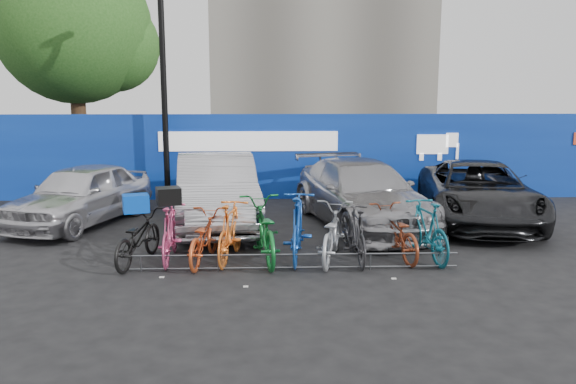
{
  "coord_description": "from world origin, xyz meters",
  "views": [
    {
      "loc": [
        -0.42,
        -9.79,
        3.0
      ],
      "look_at": [
        -0.02,
        2.0,
        0.9
      ],
      "focal_mm": 35.0,
      "sensor_mm": 36.0,
      "label": 1
    }
  ],
  "objects_px": {
    "bike_2": "(203,237)",
    "bike_9": "(427,230)",
    "car_3": "(478,193)",
    "bike_7": "(357,234)",
    "bike_rack": "(294,261)",
    "bike_0": "(138,238)",
    "lamppost": "(164,82)",
    "bike_1": "(170,233)",
    "bike_8": "(395,233)",
    "bike_6": "(331,233)",
    "tree": "(81,30)",
    "car_0": "(81,194)",
    "bike_4": "(264,230)",
    "car_2": "(362,194)",
    "car_1": "(217,191)",
    "bike_5": "(298,227)",
    "bike_3": "(230,231)"
  },
  "relations": [
    {
      "from": "bike_2",
      "to": "bike_9",
      "type": "xyz_separation_m",
      "value": [
        4.01,
        0.05,
        0.09
      ]
    },
    {
      "from": "car_3",
      "to": "bike_7",
      "type": "xyz_separation_m",
      "value": [
        -3.28,
        -3.01,
        -0.2
      ]
    },
    {
      "from": "bike_rack",
      "to": "bike_0",
      "type": "distance_m",
      "value": 2.82
    },
    {
      "from": "lamppost",
      "to": "bike_1",
      "type": "xyz_separation_m",
      "value": [
        1.0,
        -5.38,
        -2.75
      ]
    },
    {
      "from": "bike_rack",
      "to": "bike_8",
      "type": "relative_size",
      "value": 3.1
    },
    {
      "from": "bike_6",
      "to": "bike_8",
      "type": "xyz_separation_m",
      "value": [
        1.19,
        0.13,
        -0.03
      ]
    },
    {
      "from": "tree",
      "to": "car_0",
      "type": "xyz_separation_m",
      "value": [
        2.03,
        -7.07,
        -4.37
      ]
    },
    {
      "from": "bike_4",
      "to": "bike_8",
      "type": "xyz_separation_m",
      "value": [
        2.4,
        0.07,
        -0.08
      ]
    },
    {
      "from": "car_2",
      "to": "bike_8",
      "type": "bearing_deg",
      "value": -98.61
    },
    {
      "from": "bike_0",
      "to": "bike_9",
      "type": "xyz_separation_m",
      "value": [
        5.17,
        0.06,
        0.08
      ]
    },
    {
      "from": "tree",
      "to": "car_1",
      "type": "bearing_deg",
      "value": -54.79
    },
    {
      "from": "bike_4",
      "to": "car_2",
      "type": "bearing_deg",
      "value": -138.81
    },
    {
      "from": "bike_5",
      "to": "bike_8",
      "type": "xyz_separation_m",
      "value": [
        1.79,
        0.03,
        -0.13
      ]
    },
    {
      "from": "car_1",
      "to": "lamppost",
      "type": "bearing_deg",
      "value": 113.57
    },
    {
      "from": "car_2",
      "to": "bike_7",
      "type": "height_order",
      "value": "car_2"
    },
    {
      "from": "lamppost",
      "to": "bike_2",
      "type": "distance_m",
      "value": 6.37
    },
    {
      "from": "car_1",
      "to": "bike_4",
      "type": "relative_size",
      "value": 2.31
    },
    {
      "from": "bike_4",
      "to": "bike_5",
      "type": "distance_m",
      "value": 0.62
    },
    {
      "from": "bike_0",
      "to": "bike_3",
      "type": "height_order",
      "value": "bike_3"
    },
    {
      "from": "car_1",
      "to": "car_2",
      "type": "xyz_separation_m",
      "value": [
        3.29,
        -0.11,
        -0.07
      ]
    },
    {
      "from": "bike_2",
      "to": "bike_9",
      "type": "height_order",
      "value": "bike_9"
    },
    {
      "from": "lamppost",
      "to": "bike_7",
      "type": "height_order",
      "value": "lamppost"
    },
    {
      "from": "car_0",
      "to": "bike_2",
      "type": "bearing_deg",
      "value": -26.53
    },
    {
      "from": "bike_6",
      "to": "bike_8",
      "type": "height_order",
      "value": "bike_6"
    },
    {
      "from": "bike_4",
      "to": "bike_6",
      "type": "bearing_deg",
      "value": 168.19
    },
    {
      "from": "bike_5",
      "to": "bike_8",
      "type": "bearing_deg",
      "value": -172.69
    },
    {
      "from": "lamppost",
      "to": "bike_9",
      "type": "height_order",
      "value": "lamppost"
    },
    {
      "from": "bike_rack",
      "to": "car_3",
      "type": "height_order",
      "value": "car_3"
    },
    {
      "from": "bike_9",
      "to": "bike_4",
      "type": "bearing_deg",
      "value": -9.47
    },
    {
      "from": "bike_rack",
      "to": "bike_1",
      "type": "relative_size",
      "value": 3.22
    },
    {
      "from": "bike_6",
      "to": "bike_2",
      "type": "bearing_deg",
      "value": 14.87
    },
    {
      "from": "bike_1",
      "to": "bike_2",
      "type": "relative_size",
      "value": 0.99
    },
    {
      "from": "car_1",
      "to": "bike_7",
      "type": "height_order",
      "value": "car_1"
    },
    {
      "from": "bike_4",
      "to": "lamppost",
      "type": "bearing_deg",
      "value": -72.54
    },
    {
      "from": "car_1",
      "to": "bike_3",
      "type": "xyz_separation_m",
      "value": [
        0.49,
        -2.74,
        -0.26
      ]
    },
    {
      "from": "lamppost",
      "to": "bike_4",
      "type": "relative_size",
      "value": 2.9
    },
    {
      "from": "tree",
      "to": "bike_5",
      "type": "distance_m",
      "value": 12.93
    },
    {
      "from": "car_2",
      "to": "bike_3",
      "type": "bearing_deg",
      "value": -149.88
    },
    {
      "from": "car_3",
      "to": "bike_rack",
      "type": "bearing_deg",
      "value": -132.06
    },
    {
      "from": "bike_8",
      "to": "tree",
      "type": "bearing_deg",
      "value": -61.37
    },
    {
      "from": "lamppost",
      "to": "car_3",
      "type": "distance_m",
      "value": 8.43
    },
    {
      "from": "car_3",
      "to": "bike_2",
      "type": "xyz_separation_m",
      "value": [
        -6.02,
        -2.95,
        -0.25
      ]
    },
    {
      "from": "bike_0",
      "to": "bike_2",
      "type": "xyz_separation_m",
      "value": [
        1.16,
        0.02,
        -0.01
      ]
    },
    {
      "from": "bike_9",
      "to": "tree",
      "type": "bearing_deg",
      "value": -56.23
    },
    {
      "from": "bike_0",
      "to": "bike_2",
      "type": "height_order",
      "value": "bike_0"
    },
    {
      "from": "lamppost",
      "to": "bike_2",
      "type": "relative_size",
      "value": 3.5
    },
    {
      "from": "lamppost",
      "to": "car_0",
      "type": "height_order",
      "value": "lamppost"
    },
    {
      "from": "bike_5",
      "to": "bike_8",
      "type": "distance_m",
      "value": 1.79
    },
    {
      "from": "tree",
      "to": "bike_5",
      "type": "height_order",
      "value": "tree"
    },
    {
      "from": "bike_3",
      "to": "bike_6",
      "type": "relative_size",
      "value": 0.93
    }
  ]
}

